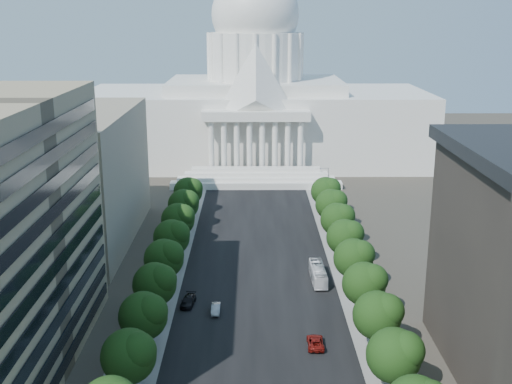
{
  "coord_description": "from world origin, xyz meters",
  "views": [
    {
      "loc": [
        -1.22,
        -41.83,
        50.7
      ],
      "look_at": [
        -0.42,
        84.04,
        15.94
      ],
      "focal_mm": 45.0,
      "sensor_mm": 36.0,
      "label": 1
    }
  ],
  "objects_px": {
    "city_bus": "(318,274)",
    "car_silver": "(216,309)",
    "car_red": "(315,342)",
    "car_dark_b": "(188,301)"
  },
  "relations": [
    {
      "from": "car_red",
      "to": "car_dark_b",
      "type": "relative_size",
      "value": 1.02
    },
    {
      "from": "car_silver",
      "to": "car_dark_b",
      "type": "relative_size",
      "value": 0.83
    },
    {
      "from": "city_bus",
      "to": "car_silver",
      "type": "bearing_deg",
      "value": -145.32
    },
    {
      "from": "car_dark_b",
      "to": "city_bus",
      "type": "height_order",
      "value": "city_bus"
    },
    {
      "from": "car_silver",
      "to": "car_dark_b",
      "type": "distance_m",
      "value": 6.04
    },
    {
      "from": "car_silver",
      "to": "car_red",
      "type": "relative_size",
      "value": 0.82
    },
    {
      "from": "car_red",
      "to": "car_dark_b",
      "type": "bearing_deg",
      "value": -34.19
    },
    {
      "from": "car_silver",
      "to": "car_red",
      "type": "distance_m",
      "value": 20.38
    },
    {
      "from": "car_red",
      "to": "car_dark_b",
      "type": "height_order",
      "value": "car_dark_b"
    },
    {
      "from": "car_silver",
      "to": "city_bus",
      "type": "relative_size",
      "value": 0.4
    }
  ]
}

